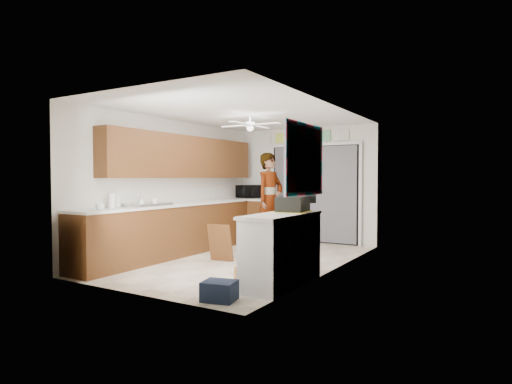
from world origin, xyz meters
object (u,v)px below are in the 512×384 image
at_px(microwave, 249,191).
at_px(soap_bottle, 117,199).
at_px(man, 270,199).
at_px(cup, 100,207).
at_px(paper_towel_roll, 112,201).
at_px(cardboard_box, 251,276).
at_px(suitcase, 293,204).
at_px(navy_crate, 219,291).
at_px(dog, 282,236).

xyz_separation_m(microwave, soap_bottle, (-0.20, -3.66, -0.02)).
distance_m(microwave, man, 1.11).
height_order(cup, paper_towel_roll, paper_towel_roll).
bearing_deg(cardboard_box, suitcase, 62.08).
relative_size(suitcase, cardboard_box, 1.32).
xyz_separation_m(navy_crate, man, (-1.41, 3.75, 0.85)).
bearing_deg(cup, paper_towel_roll, 116.43).
xyz_separation_m(paper_towel_roll, cardboard_box, (2.35, 0.24, -0.94)).
bearing_deg(man, suitcase, -133.23).
height_order(cardboard_box, navy_crate, cardboard_box).
relative_size(microwave, cardboard_box, 1.44).
bearing_deg(paper_towel_roll, soap_bottle, 115.70).
height_order(microwave, man, man).
relative_size(microwave, cup, 4.35).
distance_m(microwave, navy_crate, 5.06).
height_order(microwave, suitcase, microwave).
bearing_deg(dog, cardboard_box, -66.00).
bearing_deg(soap_bottle, cup, -63.82).
height_order(soap_bottle, cardboard_box, soap_bottle).
relative_size(suitcase, man, 0.25).
bearing_deg(paper_towel_roll, microwave, 88.42).
bearing_deg(cup, soap_bottle, 116.18).
bearing_deg(cardboard_box, man, 114.49).
xyz_separation_m(navy_crate, dog, (-1.09, 3.67, 0.12)).
relative_size(soap_bottle, man, 0.14).
distance_m(cardboard_box, dog, 3.07).
bearing_deg(microwave, soap_bottle, -163.62).
bearing_deg(dog, cup, -103.64).
xyz_separation_m(microwave, cup, (0.08, -4.22, -0.10)).
height_order(cup, navy_crate, cup).
distance_m(soap_bottle, paper_towel_roll, 0.21).
bearing_deg(dog, man, 171.16).
bearing_deg(cardboard_box, soap_bottle, -178.78).
height_order(microwave, dog, microwave).
relative_size(paper_towel_roll, navy_crate, 0.62).
bearing_deg(dog, soap_bottle, -111.33).
relative_size(navy_crate, dog, 0.62).
distance_m(microwave, dog, 1.66).
relative_size(microwave, suitcase, 1.09).
relative_size(suitcase, dog, 0.81).
distance_m(suitcase, cardboard_box, 1.15).
xyz_separation_m(soap_bottle, cardboard_box, (2.45, 0.05, -0.96)).
relative_size(soap_bottle, navy_crate, 0.70).
distance_m(soap_bottle, navy_crate, 2.78).
xyz_separation_m(cardboard_box, dog, (-1.02, 2.89, 0.12)).
bearing_deg(soap_bottle, suitcase, 13.34).
bearing_deg(man, cup, 178.61).
xyz_separation_m(cardboard_box, navy_crate, (0.06, -0.78, -0.00)).
bearing_deg(suitcase, cardboard_box, -126.06).
distance_m(cup, suitcase, 2.77).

